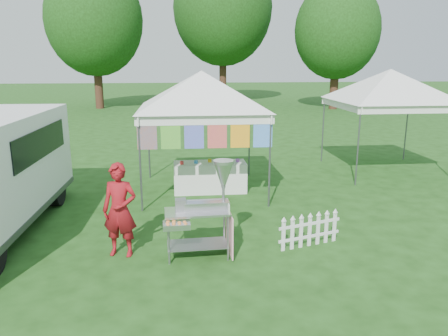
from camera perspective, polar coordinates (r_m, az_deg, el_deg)
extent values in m
plane|color=#1C4012|center=(7.91, -1.33, -10.24)|extent=(120.00, 120.00, 0.00)
cylinder|color=#59595E|center=(9.57, -10.89, 0.43)|extent=(0.04, 0.04, 2.10)
cylinder|color=#59595E|center=(9.74, 5.99, 0.84)|extent=(0.04, 0.04, 2.10)
cylinder|color=#59595E|center=(12.35, -9.82, 3.47)|extent=(0.04, 0.04, 2.10)
cylinder|color=#59595E|center=(12.48, 3.33, 3.76)|extent=(0.04, 0.04, 2.10)
cube|color=white|center=(9.38, -2.43, 6.30)|extent=(3.00, 0.03, 0.22)
cube|color=white|center=(12.20, -3.27, 8.04)|extent=(3.00, 0.03, 0.22)
pyramid|color=white|center=(10.72, -2.97, 12.60)|extent=(4.24, 4.24, 0.90)
cylinder|color=#59595E|center=(9.37, -2.44, 6.79)|extent=(3.00, 0.03, 0.03)
cube|color=#E4530C|center=(9.43, -10.04, 4.48)|extent=(0.42, 0.01, 0.70)
cube|color=#178D3A|center=(9.40, -6.99, 4.57)|extent=(0.42, 0.01, 0.70)
cube|color=purple|center=(9.41, -3.94, 4.64)|extent=(0.42, 0.01, 0.70)
cube|color=#C3186A|center=(9.44, -0.89, 4.70)|extent=(0.42, 0.01, 0.70)
cube|color=orange|center=(9.49, 2.12, 4.75)|extent=(0.42, 0.01, 0.70)
cube|color=blue|center=(9.58, 5.10, 4.78)|extent=(0.42, 0.01, 0.70)
cylinder|color=#59595E|center=(11.94, 17.10, 2.71)|extent=(0.04, 0.04, 2.10)
cylinder|color=#59595E|center=(14.56, 12.80, 4.89)|extent=(0.04, 0.04, 2.10)
cylinder|color=#59595E|center=(15.70, 22.71, 4.79)|extent=(0.04, 0.04, 2.10)
cube|color=white|center=(12.43, 23.50, 7.04)|extent=(3.00, 0.03, 0.22)
cube|color=white|center=(14.96, 18.21, 8.45)|extent=(3.00, 0.03, 0.22)
pyramid|color=white|center=(13.63, 20.98, 11.99)|extent=(4.24, 4.24, 0.90)
cylinder|color=#59595E|center=(12.43, 23.53, 7.40)|extent=(3.00, 0.03, 0.03)
cylinder|color=#392215|center=(31.70, -16.11, 11.06)|extent=(0.56, 0.56, 3.96)
ellipsoid|color=#20641B|center=(31.78, -16.59, 18.03)|extent=(6.40, 6.40, 7.36)
cylinder|color=#392215|center=(35.39, -0.15, 12.54)|extent=(0.56, 0.56, 4.84)
ellipsoid|color=#20641B|center=(35.60, -0.16, 20.17)|extent=(7.60, 7.60, 8.74)
cylinder|color=#392215|center=(31.09, 14.20, 10.73)|extent=(0.56, 0.56, 3.52)
ellipsoid|color=#20641B|center=(31.12, 14.58, 17.06)|extent=(5.60, 5.60, 6.44)
cylinder|color=gray|center=(7.18, -7.22, -9.47)|extent=(0.04, 0.04, 0.80)
cylinder|color=gray|center=(7.26, 0.54, -9.09)|extent=(0.04, 0.04, 0.80)
cylinder|color=gray|center=(7.58, -7.31, -8.17)|extent=(0.04, 0.04, 0.80)
cylinder|color=gray|center=(7.66, 0.03, -7.84)|extent=(0.04, 0.04, 0.80)
cube|color=gray|center=(7.47, -3.45, -9.91)|extent=(1.04, 0.55, 0.01)
cube|color=#B7B7BC|center=(7.26, -3.52, -5.72)|extent=(1.09, 0.58, 0.04)
cube|color=#B7B7BC|center=(7.29, -2.30, -4.92)|extent=(0.77, 0.26, 0.13)
cube|color=gray|center=(7.25, -5.68, -4.83)|extent=(0.19, 0.20, 0.20)
cylinder|color=gray|center=(7.23, -0.08, -2.44)|extent=(0.05, 0.05, 0.80)
cone|color=#B7B7BC|center=(7.17, -0.08, -0.73)|extent=(0.33, 0.33, 0.36)
cylinder|color=#B7B7BC|center=(7.12, -0.08, 0.79)|extent=(0.35, 0.35, 0.05)
cube|color=#B7B7BC|center=(6.96, -6.21, -7.46)|extent=(0.44, 0.29, 0.09)
cube|color=#FFABB7|center=(7.47, 0.74, -8.42)|extent=(0.05, 0.67, 0.72)
cube|color=white|center=(7.05, 0.64, -5.39)|extent=(0.02, 0.13, 0.16)
imported|color=maroon|center=(7.52, -13.46, -5.37)|extent=(0.65, 0.50, 1.61)
cube|color=white|center=(11.39, -24.94, 0.47)|extent=(2.04, 0.80, 0.95)
cube|color=black|center=(9.36, -22.75, 3.01)|extent=(0.11, 2.92, 0.58)
cube|color=black|center=(11.61, -24.68, 4.74)|extent=(1.80, 0.09, 0.58)
cylinder|color=black|center=(10.67, -21.06, -2.70)|extent=(0.26, 0.73, 0.72)
cube|color=white|center=(7.71, 7.76, -8.78)|extent=(0.07, 0.04, 0.56)
cube|color=white|center=(7.80, 8.91, -8.55)|extent=(0.07, 0.04, 0.56)
cube|color=white|center=(7.89, 10.02, -8.32)|extent=(0.07, 0.04, 0.56)
cube|color=white|center=(7.99, 11.11, -8.10)|extent=(0.07, 0.04, 0.56)
cube|color=white|center=(8.09, 12.17, -7.88)|extent=(0.07, 0.04, 0.56)
cube|color=white|center=(8.19, 13.21, -7.66)|extent=(0.07, 0.04, 0.56)
cube|color=white|center=(8.29, 14.22, -7.44)|extent=(0.07, 0.04, 0.56)
cube|color=white|center=(8.03, 11.08, -8.76)|extent=(1.21, 0.40, 0.05)
cube|color=white|center=(7.94, 11.16, -7.16)|extent=(1.21, 0.40, 0.05)
cube|color=white|center=(11.02, -1.84, -1.18)|extent=(1.80, 0.70, 0.75)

